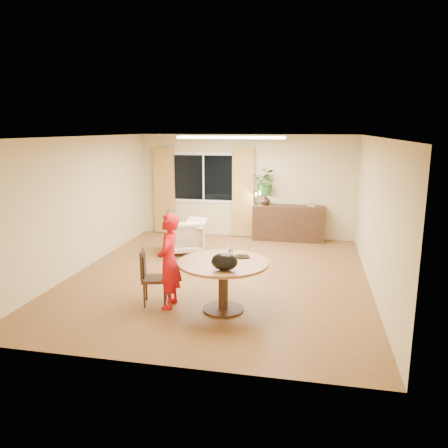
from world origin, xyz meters
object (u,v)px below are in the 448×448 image
child (169,261)px  dining_table (223,272)px  dining_chair (155,277)px  sideboard (288,223)px  armchair (184,236)px

child → dining_table: bearing=87.7°
dining_chair → sideboard: bearing=52.0°
child → armchair: bearing=-171.6°
dining_table → dining_chair: size_ratio=1.55×
dining_chair → child: child is taller
dining_chair → armchair: 2.96m
child → sideboard: (1.57, 4.56, -0.31)m
child → armchair: size_ratio=1.77×
sideboard → armchair: bearing=-144.9°
dining_table → sideboard: sideboard is taller
child → armchair: 3.09m
dining_table → child: bearing=-178.4°
armchair → sideboard: sideboard is taller
dining_chair → armchair: (-0.39, 2.94, -0.06)m
child → armchair: (-0.66, 2.99, -0.36)m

